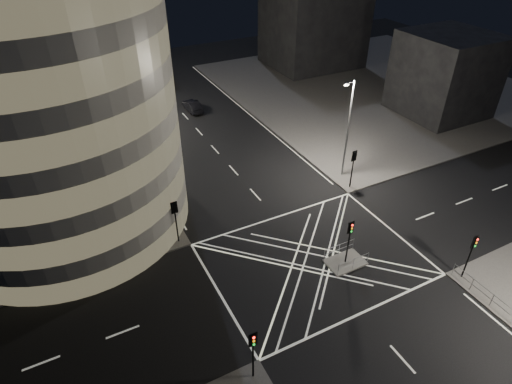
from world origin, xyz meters
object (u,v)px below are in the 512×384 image
traffic_signal_fl (175,215)px  traffic_signal_island (350,234)px  traffic_signal_nl (253,347)px  sedan (192,106)px  street_lamp_left_near (145,158)px  street_lamp_right_far (348,127)px  traffic_signal_fr (353,162)px  traffic_signal_nr (472,249)px  central_island (345,262)px  street_lamp_left_far (103,88)px

traffic_signal_fl → traffic_signal_island: bearing=-37.5°
traffic_signal_nl → sedan: bearing=74.9°
traffic_signal_fl → street_lamp_left_near: (-0.64, 5.20, 2.63)m
street_lamp_right_far → sedan: street_lamp_right_far is taller
sedan → street_lamp_left_near: bearing=58.0°
street_lamp_right_far → traffic_signal_fr: bearing=-106.1°
traffic_signal_fl → traffic_signal_nr: bearing=-37.7°
central_island → street_lamp_left_far: size_ratio=0.30×
traffic_signal_nl → street_lamp_left_far: 36.90m
traffic_signal_island → street_lamp_right_far: street_lamp_right_far is taller
street_lamp_left_far → traffic_signal_nr: bearing=-63.6°
central_island → street_lamp_left_far: street_lamp_left_far is taller
traffic_signal_fl → street_lamp_right_far: bearing=6.9°
street_lamp_left_far → traffic_signal_fr: bearing=-51.8°
central_island → traffic_signal_fr: bearing=50.7°
traffic_signal_fr → traffic_signal_fl: bearing=180.0°
street_lamp_left_near → traffic_signal_island: bearing=-49.7°
traffic_signal_nr → traffic_signal_fl: bearing=142.3°
traffic_signal_fr → street_lamp_left_near: street_lamp_left_near is taller
traffic_signal_nr → street_lamp_left_near: bearing=134.1°
street_lamp_left_near → street_lamp_left_far: size_ratio=1.00×
traffic_signal_nl → traffic_signal_island: bearing=26.1°
street_lamp_left_near → street_lamp_right_far: size_ratio=1.00×
traffic_signal_nr → street_lamp_right_far: 16.03m
traffic_signal_nr → street_lamp_right_far: bearing=87.7°
traffic_signal_fr → traffic_signal_island: bearing=-129.3°
traffic_signal_fl → street_lamp_left_far: size_ratio=0.40×
street_lamp_left_far → sedan: (10.94, 1.25, -4.85)m
traffic_signal_nl → traffic_signal_island: same height
traffic_signal_fr → sedan: (-7.30, 24.45, -2.22)m
street_lamp_left_far → traffic_signal_island: bearing=-70.0°
central_island → sedan: 32.76m
traffic_signal_fr → sedan: traffic_signal_fr is taller
central_island → street_lamp_left_far: (-11.44, 31.50, 5.47)m
traffic_signal_island → street_lamp_right_far: bearing=54.7°
street_lamp_left_far → street_lamp_right_far: size_ratio=1.00×
street_lamp_left_near → street_lamp_left_far: 18.00m
traffic_signal_fr → sedan: size_ratio=0.95×
traffic_signal_fl → traffic_signal_island: 13.62m
traffic_signal_fl → traffic_signal_fr: size_ratio=1.00×
street_lamp_left_near → traffic_signal_nl: bearing=-88.1°
traffic_signal_nr → street_lamp_left_far: (-18.24, 36.80, 2.63)m
central_island → sedan: sedan is taller
traffic_signal_fr → traffic_signal_nr: same height
street_lamp_left_far → street_lamp_right_far: same height
sedan → traffic_signal_island: bearing=88.5°
street_lamp_left_near → sedan: 22.66m
traffic_signal_island → street_lamp_left_near: size_ratio=0.40×
central_island → traffic_signal_nl: 12.36m
central_island → traffic_signal_fr: (6.80, 8.30, 2.84)m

